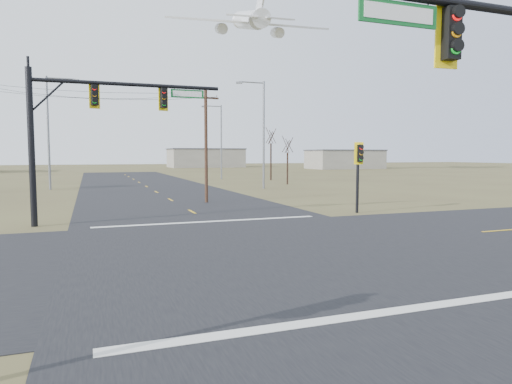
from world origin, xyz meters
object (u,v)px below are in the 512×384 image
at_px(streetlight_a, 262,129).
at_px(bare_tree_c, 288,144).
at_px(pedestal_signal_ne, 359,161).
at_px(mast_arm_far, 91,115).
at_px(streetlight_b, 220,138).
at_px(utility_pole_near, 206,144).
at_px(bare_tree_d, 271,135).
at_px(streetlight_c, 51,126).

height_order(streetlight_a, bare_tree_c, streetlight_a).
bearing_deg(pedestal_signal_ne, mast_arm_far, -160.05).
relative_size(mast_arm_far, bare_tree_c, 1.58).
xyz_separation_m(streetlight_b, bare_tree_c, (4.59, -13.67, -1.18)).
xyz_separation_m(utility_pole_near, bare_tree_d, (15.80, 26.31, 1.87)).
bearing_deg(streetlight_c, mast_arm_far, -59.91).
bearing_deg(streetlight_b, pedestal_signal_ne, -93.35).
xyz_separation_m(streetlight_a, bare_tree_c, (5.33, 5.24, -1.48)).
bearing_deg(bare_tree_c, streetlight_a, -135.50).
bearing_deg(streetlight_b, bare_tree_c, -71.41).
bearing_deg(pedestal_signal_ne, bare_tree_d, 100.38).
height_order(bare_tree_c, bare_tree_d, bare_tree_d).
relative_size(pedestal_signal_ne, bare_tree_d, 0.56).
bearing_deg(streetlight_a, streetlight_b, 112.50).
bearing_deg(mast_arm_far, streetlight_b, 46.51).
bearing_deg(bare_tree_c, streetlight_b, 108.57).
bearing_deg(mast_arm_far, pedestal_signal_ne, -23.02).
bearing_deg(utility_pole_near, bare_tree_c, 50.21).
distance_m(mast_arm_far, bare_tree_c, 33.57).
distance_m(pedestal_signal_ne, utility_pole_near, 11.74).
relative_size(streetlight_b, bare_tree_c, 1.74).
relative_size(pedestal_signal_ne, streetlight_c, 0.38).
bearing_deg(streetlight_c, streetlight_a, 5.37).
relative_size(mast_arm_far, streetlight_c, 0.84).
xyz_separation_m(utility_pole_near, bare_tree_c, (14.22, 17.07, 0.44)).
relative_size(streetlight_a, bare_tree_c, 1.83).
relative_size(utility_pole_near, streetlight_b, 0.78).
bearing_deg(mast_arm_far, bare_tree_c, 29.47).
relative_size(streetlight_a, streetlight_b, 1.05).
distance_m(utility_pole_near, bare_tree_c, 22.22).
xyz_separation_m(utility_pole_near, streetlight_c, (-11.72, 17.97, 2.08)).
bearing_deg(bare_tree_c, pedestal_signal_ne, -104.83).
relative_size(streetlight_b, streetlight_c, 0.93).
distance_m(utility_pole_near, bare_tree_d, 30.75).
xyz_separation_m(utility_pole_near, streetlight_a, (8.89, 11.83, 1.92)).
bearing_deg(bare_tree_d, utility_pole_near, -120.99).
bearing_deg(pedestal_signal_ne, bare_tree_c, 99.07).
distance_m(streetlight_c, bare_tree_d, 28.76).
bearing_deg(bare_tree_c, streetlight_c, 178.01).
height_order(utility_pole_near, bare_tree_c, utility_pole_near).
relative_size(utility_pole_near, bare_tree_c, 1.36).
relative_size(pedestal_signal_ne, streetlight_b, 0.41).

